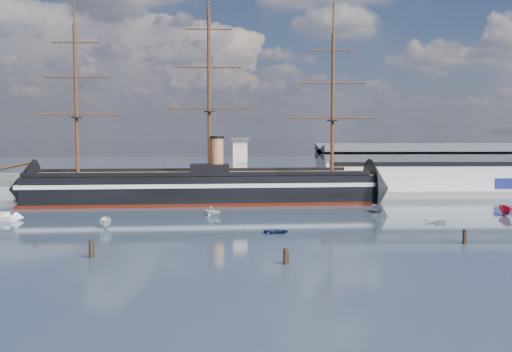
{
  "coord_description": "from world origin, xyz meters",
  "views": [
    {
      "loc": [
        2.68,
        -88.12,
        18.52
      ],
      "look_at": [
        6.36,
        35.0,
        9.0
      ],
      "focal_mm": 40.0,
      "sensor_mm": 36.0,
      "label": 1
    }
  ],
  "objects": [
    {
      "name": "motorboat_d",
      "position": [
        -3.35,
        37.19,
        0.0
      ],
      "size": [
        5.99,
        7.45,
        2.52
      ],
      "primitive_type": "imported",
      "rotation": [
        0.0,
        0.0,
        1.05
      ],
      "color": "silver",
      "rests_on": "ground"
    },
    {
      "name": "motorboat_e",
      "position": [
        43.03,
        26.46,
        0.0
      ],
      "size": [
        2.06,
        2.92,
        1.27
      ],
      "primitive_type": "imported",
      "rotation": [
        0.0,
        0.0,
        1.17
      ],
      "color": "white",
      "rests_on": "ground"
    },
    {
      "name": "piling_far_right",
      "position": [
        40.07,
        4.2,
        0.0
      ],
      "size": [
        0.64,
        0.64,
        3.11
      ],
      "primitive_type": "cylinder",
      "color": "black",
      "rests_on": "ground"
    },
    {
      "name": "ground",
      "position": [
        0.0,
        40.0,
        0.0
      ],
      "size": [
        600.0,
        600.0,
        0.0
      ],
      "primitive_type": "plane",
      "color": "#212B3A",
      "rests_on": "ground"
    },
    {
      "name": "warehouse",
      "position": [
        58.0,
        80.0,
        7.98
      ],
      "size": [
        63.0,
        21.0,
        11.6
      ],
      "color": "#B7BABC",
      "rests_on": "ground"
    },
    {
      "name": "piling_near_mid",
      "position": [
        9.15,
        -9.57,
        0.0
      ],
      "size": [
        0.64,
        0.64,
        2.99
      ],
      "primitive_type": "cylinder",
      "color": "black",
      "rests_on": "ground"
    },
    {
      "name": "motorboat_c",
      "position": [
        34.68,
        41.26,
        0.0
      ],
      "size": [
        6.01,
        3.11,
        2.29
      ],
      "primitive_type": "imported",
      "rotation": [
        0.0,
        0.0,
        0.18
      ],
      "color": "gray",
      "rests_on": "ground"
    },
    {
      "name": "warship",
      "position": [
        -8.73,
        60.0,
        4.04
      ],
      "size": [
        113.36,
        21.87,
        53.94
      ],
      "rotation": [
        0.0,
        0.0,
        0.06
      ],
      "color": "black",
      "rests_on": "ground"
    },
    {
      "name": "quay_tower",
      "position": [
        3.0,
        73.0,
        9.75
      ],
      "size": [
        5.0,
        5.0,
        15.0
      ],
      "color": "silver",
      "rests_on": "ground"
    },
    {
      "name": "motorboat_b",
      "position": [
        9.44,
        14.71,
        0.0
      ],
      "size": [
        1.6,
        2.96,
        1.31
      ],
      "primitive_type": "imported",
      "rotation": [
        0.0,
        0.0,
        1.39
      ],
      "color": "navy",
      "rests_on": "ground"
    },
    {
      "name": "motorboat_a",
      "position": [
        -22.98,
        20.99,
        0.0
      ],
      "size": [
        6.88,
        3.37,
        2.64
      ],
      "primitive_type": "imported",
      "rotation": [
        0.0,
        0.0,
        0.15
      ],
      "color": "silver",
      "rests_on": "ground"
    },
    {
      "name": "motorboat_f",
      "position": [
        62.16,
        36.16,
        0.0
      ],
      "size": [
        6.94,
        3.49,
        2.65
      ],
      "primitive_type": "imported",
      "rotation": [
        0.0,
        0.0,
        -0.17
      ],
      "color": "maroon",
      "rests_on": "ground"
    },
    {
      "name": "piling_near_left",
      "position": [
        -19.2,
        -4.51,
        0.0
      ],
      "size": [
        0.64,
        0.64,
        3.44
      ],
      "primitive_type": "cylinder",
      "color": "black",
      "rests_on": "ground"
    },
    {
      "name": "quay",
      "position": [
        10.0,
        76.0,
        0.0
      ],
      "size": [
        180.0,
        18.0,
        2.0
      ],
      "primitive_type": "cube",
      "color": "slate",
      "rests_on": "ground"
    }
  ]
}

